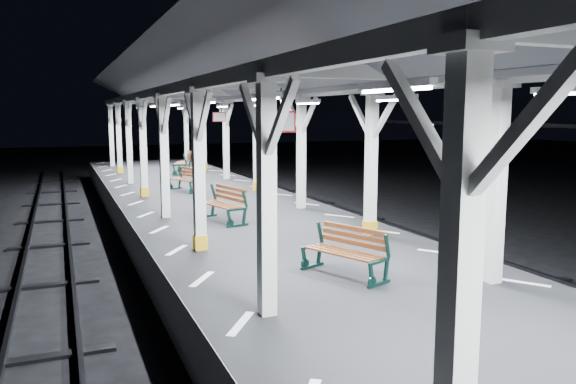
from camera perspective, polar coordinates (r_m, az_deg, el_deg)
ground at (r=10.88m, az=4.34°, el=-12.46°), size 120.00×120.00×0.00m
platform at (r=10.72m, az=4.37°, el=-9.96°), size 6.00×50.00×1.00m
hazard_stripes_left at (r=9.76m, az=-8.73°, el=-8.73°), size 1.00×48.00×0.01m
hazard_stripes_right at (r=11.84m, az=15.12°, el=-5.94°), size 1.00×48.00×0.01m
track_left at (r=9.85m, az=-23.71°, el=-14.90°), size 2.20×60.00×0.16m
track_right at (r=13.73m, az=23.57°, el=-8.40°), size 2.20×60.00×0.16m
canopy at (r=10.21m, az=4.67°, el=12.23°), size 5.40×49.00×4.65m
bench_near at (r=9.83m, az=6.05°, el=-5.88°), size 1.11×1.66×0.84m
bench_mid at (r=14.67m, az=-6.49°, el=-1.12°), size 1.00×1.78×0.91m
bench_far at (r=20.62m, az=-10.19°, el=1.33°), size 1.01×1.65×0.84m
bench_extra at (r=26.64m, az=-10.48°, el=3.00°), size 1.23×1.98×1.01m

